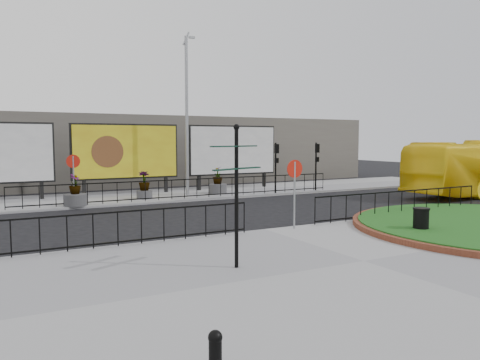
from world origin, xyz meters
TOP-DOWN VIEW (x-y plane):
  - ground at (0.00, 0.00)m, footprint 90.00×90.00m
  - pavement_near at (0.00, -5.00)m, footprint 30.00×10.00m
  - pavement_far at (0.00, 12.00)m, footprint 44.00×6.00m
  - railing_near_left at (-6.00, -0.30)m, footprint 10.00×0.10m
  - railing_near_right at (6.50, -0.30)m, footprint 9.00×0.10m
  - railing_far at (1.00, 9.30)m, footprint 18.00×0.10m
  - speed_sign_far at (-5.00, 9.40)m, footprint 0.64×0.07m
  - speed_sign_near at (1.00, -0.40)m, footprint 0.64×0.07m
  - billboard_mid at (-1.50, 12.97)m, footprint 6.20×0.31m
  - billboard_right at (5.50, 12.97)m, footprint 6.20×0.31m
  - lamp_post at (1.51, 11.00)m, footprint 0.74×0.18m
  - signal_pole_a at (6.50, 9.34)m, footprint 0.22×0.26m
  - signal_pole_b at (9.50, 9.34)m, footprint 0.22×0.26m
  - building_backdrop at (0.00, 22.00)m, footprint 40.00×10.00m
  - fingerpost_sign at (-3.24, -3.95)m, footprint 1.62×0.86m
  - bollard at (-5.99, -8.53)m, footprint 0.20×0.20m
  - litter_bin at (4.11, -3.33)m, footprint 0.55×0.55m
  - planter_a at (-4.96, 9.40)m, footprint 1.09×1.09m
  - planter_b at (-1.20, 10.50)m, footprint 0.85×0.85m
  - planter_c at (3.34, 10.80)m, footprint 1.08×1.08m

SIDE VIEW (x-z plane):
  - ground at x=0.00m, z-range 0.00..0.00m
  - pavement_near at x=0.00m, z-range 0.00..0.12m
  - pavement_far at x=0.00m, z-range 0.00..0.12m
  - bollard at x=-5.99m, z-range 0.15..0.77m
  - litter_bin at x=4.11m, z-range 0.12..1.03m
  - planter_a at x=-4.96m, z-range -0.14..1.41m
  - railing_near_left at x=-6.00m, z-range 0.12..1.22m
  - railing_near_right at x=6.50m, z-range 0.12..1.22m
  - railing_far at x=1.00m, z-range 0.12..1.22m
  - planter_c at x=3.34m, z-range -0.12..1.47m
  - planter_b at x=-1.20m, z-range 0.00..1.50m
  - speed_sign_far at x=-5.00m, z-range 0.68..3.15m
  - speed_sign_near at x=1.00m, z-range 0.68..3.15m
  - signal_pole_a at x=6.50m, z-range 0.60..3.60m
  - signal_pole_b at x=9.50m, z-range 0.60..3.60m
  - fingerpost_sign at x=-3.24m, z-range 0.49..4.05m
  - building_backdrop at x=0.00m, z-range 0.00..5.00m
  - billboard_mid at x=-1.50m, z-range 0.55..4.65m
  - billboard_right at x=5.50m, z-range 0.55..4.65m
  - lamp_post at x=1.51m, z-range 0.21..9.44m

